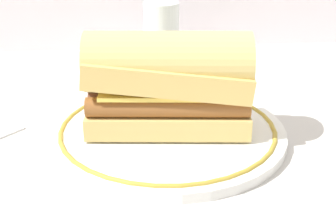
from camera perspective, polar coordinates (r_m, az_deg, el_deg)
ground_plane at (r=0.62m, az=-1.38°, el=-3.78°), size 1.50×1.50×0.00m
plate at (r=0.61m, az=0.00°, el=-3.19°), size 0.29×0.29×0.01m
sausage_sandwich at (r=0.59m, az=0.00°, el=2.76°), size 0.20×0.10×0.12m
drinking_glass at (r=0.85m, az=-0.77°, el=7.62°), size 0.06×0.06×0.11m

